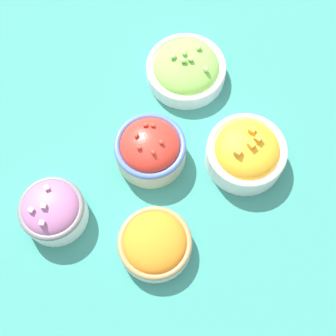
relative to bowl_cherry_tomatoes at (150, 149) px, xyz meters
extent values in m
plane|color=#337F75|center=(0.00, -0.05, -0.04)|extent=(3.00, 3.00, 0.00)
cylinder|color=beige|center=(0.00, 0.00, -0.01)|extent=(0.14, 0.14, 0.05)
torus|color=#4766B7|center=(0.00, 0.00, 0.01)|extent=(0.14, 0.14, 0.01)
ellipsoid|color=red|center=(0.00, 0.00, 0.01)|extent=(0.11, 0.11, 0.06)
ellipsoid|color=red|center=(-0.01, -0.02, 0.04)|extent=(0.01, 0.01, 0.01)
ellipsoid|color=red|center=(-0.02, 0.00, 0.04)|extent=(0.01, 0.01, 0.01)
ellipsoid|color=red|center=(0.01, 0.03, 0.04)|extent=(0.01, 0.01, 0.01)
ellipsoid|color=red|center=(0.02, 0.02, 0.04)|extent=(0.01, 0.01, 0.01)
ellipsoid|color=red|center=(0.01, -0.02, 0.05)|extent=(0.01, 0.01, 0.01)
ellipsoid|color=red|center=(-0.01, 0.02, 0.05)|extent=(0.01, 0.01, 0.01)
cylinder|color=silver|center=(0.18, 0.09, -0.02)|extent=(0.17, 0.17, 0.03)
torus|color=silver|center=(0.18, 0.09, -0.01)|extent=(0.17, 0.17, 0.01)
ellipsoid|color=#7ABC4C|center=(0.18, 0.09, -0.01)|extent=(0.14, 0.14, 0.05)
ellipsoid|color=#99D166|center=(0.17, 0.09, 0.03)|extent=(0.02, 0.02, 0.01)
ellipsoid|color=#99D166|center=(0.22, 0.09, 0.02)|extent=(0.02, 0.01, 0.01)
ellipsoid|color=#99D166|center=(0.16, 0.11, 0.02)|extent=(0.01, 0.01, 0.01)
ellipsoid|color=#99D166|center=(0.19, 0.10, 0.03)|extent=(0.02, 0.02, 0.01)
ellipsoid|color=#99D166|center=(0.19, 0.05, 0.02)|extent=(0.01, 0.01, 0.01)
ellipsoid|color=#99D166|center=(0.18, 0.08, 0.03)|extent=(0.01, 0.02, 0.01)
cylinder|color=white|center=(-0.11, -0.14, -0.02)|extent=(0.13, 0.13, 0.03)
torus|color=#997A4C|center=(-0.11, -0.14, 0.00)|extent=(0.13, 0.13, 0.01)
ellipsoid|color=orange|center=(-0.11, -0.14, 0.00)|extent=(0.12, 0.12, 0.05)
cylinder|color=white|center=(-0.21, 0.03, -0.01)|extent=(0.12, 0.12, 0.05)
torus|color=slate|center=(-0.21, 0.03, 0.01)|extent=(0.12, 0.12, 0.01)
ellipsoid|color=#9E5B8E|center=(-0.21, 0.03, 0.01)|extent=(0.11, 0.11, 0.05)
cube|color=#C699C1|center=(-0.22, 0.03, 0.04)|extent=(0.01, 0.01, 0.01)
cube|color=#C699C1|center=(-0.24, 0.04, 0.03)|extent=(0.01, 0.01, 0.01)
cube|color=#C699C1|center=(-0.19, 0.06, 0.03)|extent=(0.01, 0.01, 0.01)
cube|color=#C699C1|center=(-0.24, 0.01, 0.03)|extent=(0.01, 0.01, 0.01)
cylinder|color=white|center=(0.13, -0.13, -0.02)|extent=(0.15, 0.15, 0.05)
torus|color=silver|center=(0.13, -0.13, 0.01)|extent=(0.15, 0.15, 0.01)
ellipsoid|color=orange|center=(0.13, -0.13, 0.01)|extent=(0.12, 0.12, 0.06)
cube|color=#F4A828|center=(0.10, -0.13, 0.04)|extent=(0.01, 0.01, 0.01)
cube|color=#F4A828|center=(0.13, -0.14, 0.04)|extent=(0.01, 0.01, 0.01)
cube|color=#F4A828|center=(0.15, -0.11, 0.04)|extent=(0.01, 0.01, 0.01)
cube|color=#F4A828|center=(0.15, -0.13, 0.04)|extent=(0.01, 0.01, 0.01)
camera|label=1|loc=(-0.22, -0.29, 0.82)|focal=50.00mm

